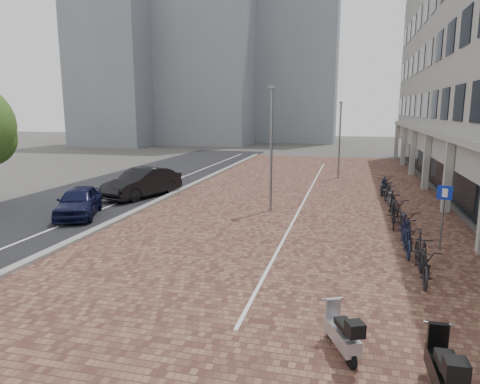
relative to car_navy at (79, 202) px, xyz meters
The scene contains 15 objects.
ground 8.92m from the car_navy, 35.66° to the right, with size 140.00×140.00×0.00m, color #474442.
plaza_brick 11.49m from the car_navy, 36.43° to the left, with size 14.50×42.00×0.04m, color brown.
street_asphalt 7.07m from the car_navy, 104.56° to the left, with size 8.00×50.00×0.03m, color black.
curb 7.16m from the car_navy, 72.63° to the left, with size 0.35×42.00×0.14m, color gray.
lane_line 6.85m from the car_navy, 88.06° to the left, with size 0.12×44.00×0.00m, color white.
parking_line 11.65m from the car_navy, 35.84° to the left, with size 0.10×30.00×0.00m, color white.
bg_towers 46.27m from the car_navy, 99.23° to the left, with size 33.00×23.00×32.00m.
car_navy is the anchor object (origin of this frame).
car_dark 4.78m from the car_navy, 81.21° to the left, with size 1.67×4.78×1.57m, color black.
scooter_front 14.42m from the car_navy, 36.10° to the right, with size 0.44×1.40×0.96m, color #A4A4A9, non-canonical shape.
scooter_mid 16.30m from the car_navy, 35.39° to the right, with size 0.49×1.58×1.09m, color black, non-canonical shape.
parking_sign 14.81m from the car_navy, ahead, with size 0.46×0.17×2.25m.
lamp_near 8.98m from the car_navy, 21.28° to the left, with size 0.12×0.12×5.70m, color slate.
lamp_far 17.81m from the car_navy, 52.02° to the left, with size 0.12×0.12×5.19m, color gray.
bike_row 13.93m from the car_navy, 11.23° to the left, with size 1.16×15.82×1.05m.
Camera 1 is at (4.42, -11.25, 4.69)m, focal length 32.29 mm.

